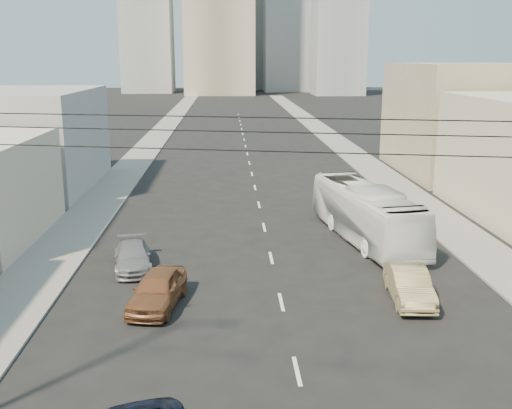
{
  "coord_description": "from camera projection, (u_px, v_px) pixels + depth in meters",
  "views": [
    {
      "loc": [
        -2.34,
        -10.55,
        10.5
      ],
      "look_at": [
        -0.92,
        17.89,
        3.5
      ],
      "focal_mm": 42.0,
      "sensor_mm": 36.0,
      "label": 1
    }
  ],
  "objects": [
    {
      "name": "midrise_back",
      "position": [
        250.0,
        23.0,
        201.87
      ],
      "size": [
        18.0,
        18.0,
        44.0
      ],
      "primitive_type": "cube",
      "color": "#98989A",
      "rests_on": "ground"
    },
    {
      "name": "sedan_brown",
      "position": [
        158.0,
        289.0,
        25.8
      ],
      "size": [
        2.6,
        4.83,
        1.56
      ],
      "primitive_type": "imported",
      "rotation": [
        0.0,
        0.0,
        -0.17
      ],
      "color": "brown",
      "rests_on": "ground"
    },
    {
      "name": "midrise_ne",
      "position": [
        289.0,
        27.0,
        188.38
      ],
      "size": [
        16.0,
        16.0,
        40.0
      ],
      "primitive_type": "cube",
      "color": "#989BA0",
      "rests_on": "ground"
    },
    {
      "name": "lane_dashes",
      "position": [
        248.0,
        158.0,
        64.26
      ],
      "size": [
        0.15,
        104.0,
        0.01
      ],
      "color": "silver",
      "rests_on": "ground"
    },
    {
      "name": "midrise_east",
      "position": [
        338.0,
        45.0,
        171.0
      ],
      "size": [
        14.0,
        14.0,
        28.0
      ],
      "primitive_type": "cube",
      "color": "#989BA0",
      "rests_on": "ground"
    },
    {
      "name": "city_bus",
      "position": [
        366.0,
        213.0,
        35.13
      ],
      "size": [
        4.69,
        12.03,
        3.27
      ],
      "primitive_type": "imported",
      "rotation": [
        0.0,
        0.0,
        0.17
      ],
      "color": "white",
      "rests_on": "ground"
    },
    {
      "name": "sedan_tan",
      "position": [
        409.0,
        285.0,
        26.45
      ],
      "size": [
        1.94,
        4.6,
        1.48
      ],
      "primitive_type": "imported",
      "rotation": [
        0.0,
        0.0,
        -0.08
      ],
      "color": "#998759",
      "rests_on": "ground"
    },
    {
      "name": "sedan_grey",
      "position": [
        133.0,
        257.0,
        30.48
      ],
      "size": [
        2.51,
        4.66,
        1.28
      ],
      "primitive_type": "imported",
      "rotation": [
        0.0,
        0.0,
        0.17
      ],
      "color": "slate",
      "rests_on": "ground"
    },
    {
      "name": "sidewalk_left",
      "position": [
        156.0,
        138.0,
        80.16
      ],
      "size": [
        3.5,
        180.0,
        0.12
      ],
      "primitive_type": "cube",
      "color": "gray",
      "rests_on": "ground"
    },
    {
      "name": "overhead_wires",
      "position": [
        341.0,
        135.0,
        12.17
      ],
      "size": [
        23.01,
        5.02,
        0.72
      ],
      "color": "black",
      "rests_on": "ground"
    },
    {
      "name": "sidewalk_right",
      "position": [
        330.0,
        137.0,
        81.3
      ],
      "size": [
        3.5,
        180.0,
        0.12
      ],
      "primitive_type": "cube",
      "color": "gray",
      "rests_on": "ground"
    },
    {
      "name": "bldg_right_far",
      "position": [
        468.0,
        119.0,
        55.31
      ],
      "size": [
        12.0,
        16.0,
        10.0
      ],
      "primitive_type": "cube",
      "color": "tan",
      "rests_on": "ground"
    },
    {
      "name": "midrise_nw",
      "position": [
        147.0,
        36.0,
        182.11
      ],
      "size": [
        15.0,
        15.0,
        34.0
      ],
      "primitive_type": "cube",
      "color": "#989BA0",
      "rests_on": "ground"
    },
    {
      "name": "bldg_left_far",
      "position": [
        16.0,
        140.0,
        48.78
      ],
      "size": [
        12.0,
        16.0,
        8.0
      ],
      "primitive_type": "cube",
      "color": "#98989A",
      "rests_on": "ground"
    }
  ]
}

